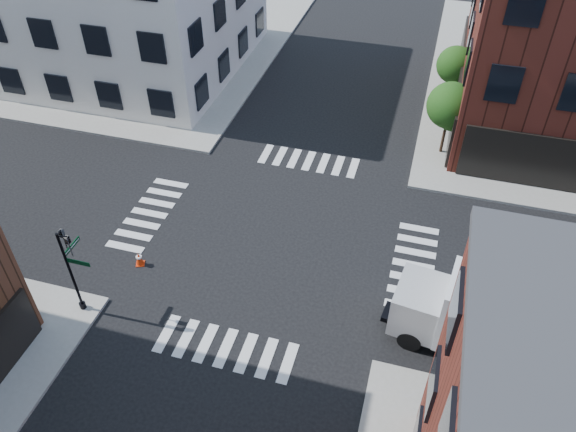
# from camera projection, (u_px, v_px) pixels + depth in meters

# --- Properties ---
(ground) EXTENTS (120.00, 120.00, 0.00)m
(ground) POSITION_uv_depth(u_px,v_px,m) (275.00, 238.00, 28.50)
(ground) COLOR black
(ground) RESTS_ON ground
(sidewalk_nw) EXTENTS (30.00, 30.00, 0.15)m
(sidewalk_nw) POSITION_uv_depth(u_px,v_px,m) (112.00, 30.00, 48.06)
(sidewalk_nw) COLOR gray
(sidewalk_nw) RESTS_ON ground
(tree_near) EXTENTS (2.69, 2.69, 4.49)m
(tree_near) POSITION_uv_depth(u_px,v_px,m) (451.00, 108.00, 32.11)
(tree_near) COLOR black
(tree_near) RESTS_ON ground
(tree_far) EXTENTS (2.43, 2.43, 4.07)m
(tree_far) POSITION_uv_depth(u_px,v_px,m) (456.00, 67.00, 36.65)
(tree_far) COLOR black
(tree_far) RESTS_ON ground
(signal_pole) EXTENTS (1.29, 1.24, 4.60)m
(signal_pole) POSITION_uv_depth(u_px,v_px,m) (71.00, 263.00, 23.18)
(signal_pole) COLOR black
(signal_pole) RESTS_ON ground
(box_truck) EXTENTS (8.27, 3.42, 3.66)m
(box_truck) POSITION_uv_depth(u_px,v_px,m) (499.00, 323.00, 22.01)
(box_truck) COLOR silver
(box_truck) RESTS_ON ground
(traffic_cone) EXTENTS (0.53, 0.53, 0.75)m
(traffic_cone) POSITION_uv_depth(u_px,v_px,m) (139.00, 259.00, 26.87)
(traffic_cone) COLOR red
(traffic_cone) RESTS_ON ground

